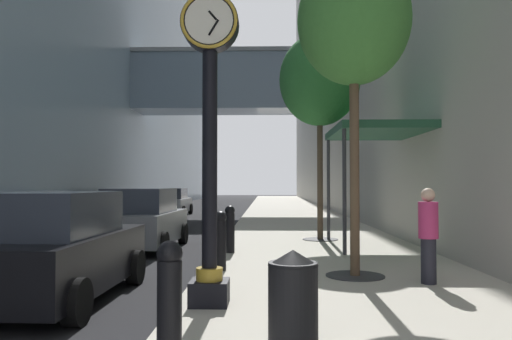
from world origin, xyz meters
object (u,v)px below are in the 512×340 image
pedestrian_walking (428,233)px  street_clock (210,127)px  trash_bin (293,299)px  car_grey_trailing (142,220)px  bollard_fourth (230,228)px  car_silver_far (172,202)px  car_black_mid (52,249)px  street_tree_mid_near (320,80)px  car_white_near (142,208)px  bollard_nearest (169,299)px  street_tree_near (354,23)px  bollard_third (220,239)px

pedestrian_walking → street_clock: bearing=-156.2°
trash_bin → car_grey_trailing: size_ratio=0.26×
bollard_fourth → car_silver_far: car_silver_far is taller
pedestrian_walking → car_black_mid: bearing=-171.7°
bollard_fourth → street_tree_mid_near: (2.59, 2.99, 4.36)m
trash_bin → car_white_near: car_white_near is taller
bollard_nearest → trash_bin: (1.21, 0.39, -0.08)m
street_tree_near → car_silver_far: size_ratio=1.43×
street_tree_near → car_silver_far: bearing=109.9°
car_black_mid → bollard_fourth: bearing=62.6°
bollard_nearest → bollard_fourth: (0.00, 7.83, 0.00)m
bollard_nearest → car_silver_far: (-4.69, 24.72, 0.03)m
bollard_third → car_white_near: size_ratio=0.28×
car_grey_trailing → street_clock: bearing=-68.7°
bollard_nearest → street_tree_near: street_tree_near is taller
bollard_nearest → car_grey_trailing: car_grey_trailing is taller
bollard_fourth → car_black_mid: car_black_mid is taller
street_clock → street_tree_mid_near: street_tree_mid_near is taller
bollard_nearest → street_tree_near: (2.59, 4.64, 4.19)m
bollard_third → bollard_fourth: size_ratio=1.00×
pedestrian_walking → bollard_third: bearing=161.5°
street_tree_near → car_white_near: (-7.06, 11.99, -4.13)m
street_tree_mid_near → bollard_third: bearing=-114.9°
car_silver_far → bollard_nearest: bearing=-79.3°
bollard_nearest → car_black_mid: car_black_mid is taller
street_clock → car_grey_trailing: 7.80m
street_tree_near → trash_bin: bearing=-108.0°
bollard_nearest → street_tree_near: size_ratio=0.20×
street_tree_near → street_tree_mid_near: street_tree_mid_near is taller
trash_bin → pedestrian_walking: (2.54, 3.57, 0.34)m
bollard_nearest → car_white_near: size_ratio=0.28×
pedestrian_walking → car_grey_trailing: 8.41m
street_clock → pedestrian_walking: 4.32m
car_white_near → car_black_mid: bearing=-81.7°
bollard_third → pedestrian_walking: bearing=-18.5°
street_clock → car_grey_trailing: street_clock is taller
street_tree_near → trash_bin: 6.18m
bollard_fourth → car_grey_trailing: bearing=148.9°
trash_bin → car_grey_trailing: bearing=113.1°
bollard_fourth → car_silver_far: 17.54m
car_black_mid → pedestrian_walking: bearing=8.3°
car_silver_far → pedestrian_walking: bearing=-67.9°
street_tree_near → car_black_mid: 6.71m
street_clock → bollard_third: 3.45m
street_tree_near → pedestrian_walking: bearing=-30.4°
street_tree_near → street_tree_mid_near: (-0.00, 6.17, 0.17)m
street_tree_mid_near → pedestrian_walking: bearing=-80.4°
street_clock → car_grey_trailing: bearing=111.3°
street_tree_near → car_grey_trailing: bearing=137.6°
bollard_fourth → car_white_near: 9.87m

